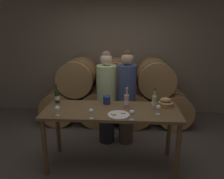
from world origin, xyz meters
The scene contains 16 objects.
ground_plane centered at (0.00, 0.00, 0.00)m, with size 10.00×10.00×0.00m, color #564F44.
stone_wall_back centered at (0.00, 2.18, 1.60)m, with size 10.00×0.12×3.20m.
barrel_stack centered at (0.00, 1.58, 0.63)m, with size 3.09×0.96×1.37m.
tasting_table centered at (0.00, 0.00, 0.78)m, with size 1.90×0.71×0.89m.
person_left centered at (-0.13, 0.67, 0.83)m, with size 0.33×0.33×1.62m.
person_right centered at (0.22, 0.67, 0.85)m, with size 0.31×0.31×1.64m.
wine_bottle_red centered at (-0.83, 0.22, 0.99)m, with size 0.07×0.07×0.30m.
wine_bottle_white centered at (0.60, 0.08, 0.99)m, with size 0.07×0.07×0.29m.
wine_bottle_rose centered at (0.21, 0.08, 0.99)m, with size 0.07×0.07×0.30m.
blue_crock centered at (-0.08, 0.23, 0.95)m, with size 0.12×0.12×0.12m.
bread_basket centered at (0.78, 0.19, 0.94)m, with size 0.22×0.22×0.13m.
cheese_plate centered at (0.11, -0.20, 0.90)m, with size 0.29×0.29×0.04m.
wine_glass_far_left centered at (-0.69, -0.25, 0.98)m, with size 0.07×0.07×0.13m.
wine_glass_left centered at (-0.24, -0.31, 0.98)m, with size 0.07×0.07×0.13m.
wine_glass_center centered at (0.28, -0.32, 0.98)m, with size 0.07×0.07×0.13m.
wine_glass_right centered at (0.63, -0.13, 0.98)m, with size 0.07×0.07×0.13m.
Camera 1 is at (0.19, -2.84, 2.05)m, focal length 35.00 mm.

